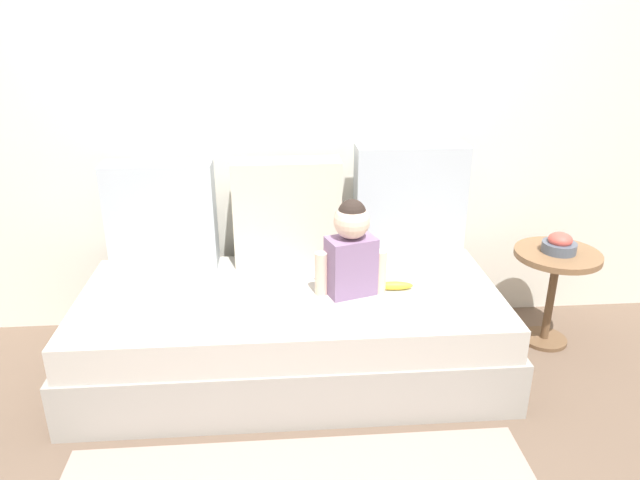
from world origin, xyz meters
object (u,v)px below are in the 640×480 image
couch (291,332)px  throw_pillow_center (287,213)px  throw_pillow_right (409,204)px  side_table (555,273)px  banana (395,286)px  toddler (351,248)px  fruit_bowl (560,244)px  throw_pillow_left (162,216)px

couch → throw_pillow_center: throw_pillow_center is taller
throw_pillow_right → side_table: size_ratio=1.17×
throw_pillow_center → banana: 0.64m
toddler → fruit_bowl: size_ratio=2.69×
throw_pillow_left → fruit_bowl: 1.94m
couch → banana: bearing=-1.6°
couch → side_table: side_table is taller
side_table → throw_pillow_center: bearing=172.3°
fruit_bowl → banana: bearing=-168.4°
couch → throw_pillow_right: (0.61, 0.34, 0.51)m
throw_pillow_center → side_table: throw_pillow_center is taller
throw_pillow_left → throw_pillow_right: bearing=0.0°
throw_pillow_left → side_table: throw_pillow_left is taller
throw_pillow_center → toddler: (0.27, -0.37, -0.04)m
fruit_bowl → throw_pillow_left: bearing=174.7°
throw_pillow_right → fruit_bowl: (0.71, -0.18, -0.17)m
throw_pillow_left → toddler: size_ratio=1.19×
throw_pillow_right → banana: (-0.13, -0.35, -0.27)m
side_table → throw_pillow_right: bearing=166.0°
throw_pillow_left → toddler: 0.95m
throw_pillow_right → toddler: (-0.33, -0.37, -0.07)m
throw_pillow_left → fruit_bowl: bearing=-5.3°
throw_pillow_center → fruit_bowl: (1.32, -0.18, -0.14)m
couch → banana: (0.48, -0.01, 0.23)m
couch → side_table: bearing=6.9°
throw_pillow_center → banana: bearing=-36.4°
throw_pillow_left → banana: (1.08, -0.35, -0.24)m
throw_pillow_left → fruit_bowl: throw_pillow_left is taller
banana → throw_pillow_left: bearing=162.0°
throw_pillow_left → toddler: (0.88, -0.37, -0.04)m
banana → side_table: 0.86m
toddler → couch: bearing=174.0°
couch → throw_pillow_right: bearing=29.1°
toddler → banana: size_ratio=2.60×
couch → throw_pillow_center: (0.00, 0.34, 0.47)m
couch → throw_pillow_center: bearing=90.0°
couch → banana: banana is taller
couch → throw_pillow_center: 0.58m
couch → toddler: (0.27, -0.03, 0.43)m
banana → side_table: size_ratio=0.34×
throw_pillow_left → throw_pillow_center: bearing=0.0°
couch → banana: size_ratio=11.49×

